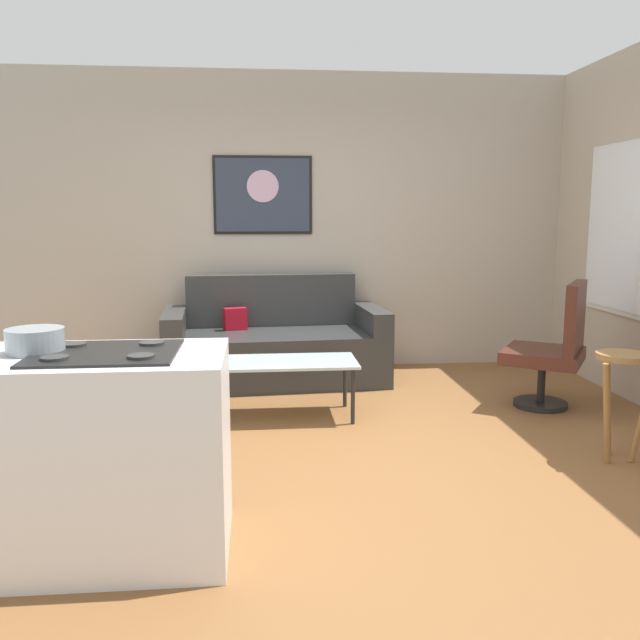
# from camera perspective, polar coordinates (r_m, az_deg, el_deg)

# --- Properties ---
(ground) EXTENTS (6.40, 6.40, 0.04)m
(ground) POSITION_cam_1_polar(r_m,az_deg,el_deg) (4.24, -0.14, -11.62)
(ground) COLOR brown
(back_wall) EXTENTS (6.40, 0.05, 2.80)m
(back_wall) POSITION_cam_1_polar(r_m,az_deg,el_deg) (6.38, -2.15, 8.37)
(back_wall) COLOR #B3A798
(back_wall) RESTS_ON ground
(couch) EXTENTS (1.99, 1.04, 0.93)m
(couch) POSITION_cam_1_polar(r_m,az_deg,el_deg) (5.93, -3.92, -2.34)
(couch) COLOR #2F3031
(couch) RESTS_ON ground
(coffee_table) EXTENTS (1.04, 0.52, 0.42)m
(coffee_table) POSITION_cam_1_polar(r_m,az_deg,el_deg) (4.84, -2.98, -3.93)
(coffee_table) COLOR silver
(coffee_table) RESTS_ON ground
(armchair) EXTENTS (0.79, 0.80, 0.98)m
(armchair) POSITION_cam_1_polar(r_m,az_deg,el_deg) (5.35, 19.60, -2.22)
(armchair) COLOR black
(armchair) RESTS_ON ground
(bar_stool) EXTENTS (0.36, 0.35, 0.66)m
(bar_stool) POSITION_cam_1_polar(r_m,az_deg,el_deg) (4.35, 24.59, -4.67)
(bar_stool) COLOR olive
(bar_stool) RESTS_ON ground
(kitchen_counter) EXTENTS (1.56, 0.67, 0.92)m
(kitchen_counter) POSITION_cam_1_polar(r_m,az_deg,el_deg) (3.14, -22.69, -10.81)
(kitchen_counter) COLOR white
(kitchen_counter) RESTS_ON ground
(mixing_bowl) EXTENTS (0.24, 0.24, 0.11)m
(mixing_bowl) POSITION_cam_1_polar(r_m,az_deg,el_deg) (3.07, -23.39, -1.68)
(mixing_bowl) COLOR gray
(mixing_bowl) RESTS_ON kitchen_counter
(wall_painting) EXTENTS (0.93, 0.03, 0.73)m
(wall_painting) POSITION_cam_1_polar(r_m,az_deg,el_deg) (6.33, -4.96, 10.72)
(wall_painting) COLOR black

